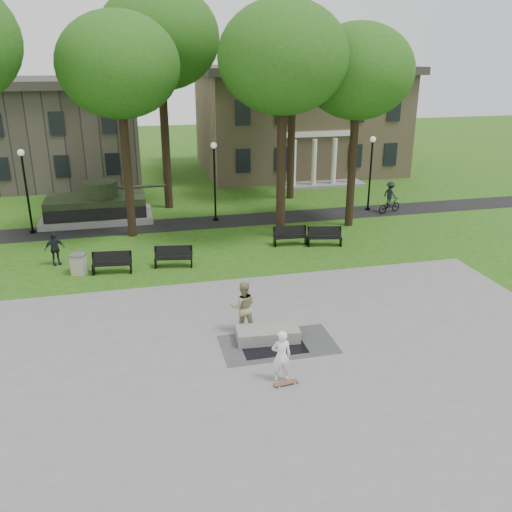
# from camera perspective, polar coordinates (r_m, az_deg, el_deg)

# --- Properties ---
(ground) EXTENTS (120.00, 120.00, 0.00)m
(ground) POSITION_cam_1_polar(r_m,az_deg,el_deg) (21.80, -0.18, -5.44)
(ground) COLOR #234C11
(ground) RESTS_ON ground
(plaza) EXTENTS (22.00, 16.00, 0.02)m
(plaza) POSITION_cam_1_polar(r_m,az_deg,el_deg) (17.59, 3.67, -12.36)
(plaza) COLOR gray
(plaza) RESTS_ON ground
(footpath) EXTENTS (44.00, 2.60, 0.01)m
(footpath) POSITION_cam_1_polar(r_m,az_deg,el_deg) (32.81, -5.03, 3.56)
(footpath) COLOR black
(footpath) RESTS_ON ground
(building_right) EXTENTS (17.00, 12.00, 8.60)m
(building_right) POSITION_cam_1_polar(r_m,az_deg,el_deg) (47.63, 4.45, 14.22)
(building_right) COLOR #9E8460
(building_right) RESTS_ON ground
(building_left) EXTENTS (15.00, 10.00, 7.20)m
(building_left) POSITION_cam_1_polar(r_m,az_deg,el_deg) (46.41, -21.91, 11.75)
(building_left) COLOR #4C443D
(building_left) RESTS_ON ground
(tree_1) EXTENTS (6.20, 6.20, 11.63)m
(tree_1) POSITION_cam_1_polar(r_m,az_deg,el_deg) (29.57, -14.27, 18.81)
(tree_1) COLOR black
(tree_1) RESTS_ON ground
(tree_2) EXTENTS (6.60, 6.60, 12.16)m
(tree_2) POSITION_cam_1_polar(r_m,az_deg,el_deg) (28.70, 2.86, 20.06)
(tree_2) COLOR black
(tree_2) RESTS_ON ground
(tree_3) EXTENTS (6.00, 6.00, 11.19)m
(tree_3) POSITION_cam_1_polar(r_m,az_deg,el_deg) (31.20, 10.69, 18.47)
(tree_3) COLOR black
(tree_3) RESTS_ON ground
(tree_4) EXTENTS (7.20, 7.20, 13.50)m
(tree_4) POSITION_cam_1_polar(r_m,az_deg,el_deg) (35.16, -10.14, 21.63)
(tree_4) COLOR black
(tree_4) RESTS_ON ground
(tree_5) EXTENTS (6.40, 6.40, 12.44)m
(tree_5) POSITION_cam_1_polar(r_m,az_deg,el_deg) (37.23, 3.94, 20.69)
(tree_5) COLOR black
(tree_5) RESTS_ON ground
(lamp_left) EXTENTS (0.36, 0.36, 4.73)m
(lamp_left) POSITION_cam_1_polar(r_m,az_deg,el_deg) (32.55, -23.08, 6.93)
(lamp_left) COLOR black
(lamp_left) RESTS_ON ground
(lamp_mid) EXTENTS (0.36, 0.36, 4.73)m
(lamp_mid) POSITION_cam_1_polar(r_m,az_deg,el_deg) (32.47, -4.39, 8.48)
(lamp_mid) COLOR black
(lamp_mid) RESTS_ON ground
(lamp_right) EXTENTS (0.36, 0.36, 4.73)m
(lamp_right) POSITION_cam_1_polar(r_m,az_deg,el_deg) (35.42, 11.99, 9.11)
(lamp_right) COLOR black
(lamp_right) RESTS_ON ground
(tank_monument) EXTENTS (7.45, 3.40, 2.40)m
(tank_monument) POSITION_cam_1_polar(r_m,az_deg,el_deg) (34.24, -16.38, 5.00)
(tank_monument) COLOR gray
(tank_monument) RESTS_ON ground
(puddle) EXTENTS (2.20, 1.20, 0.00)m
(puddle) POSITION_cam_1_polar(r_m,az_deg,el_deg) (18.96, 1.91, -9.64)
(puddle) COLOR black
(puddle) RESTS_ON plaza
(concrete_block) EXTENTS (2.27, 1.17, 0.45)m
(concrete_block) POSITION_cam_1_polar(r_m,az_deg,el_deg) (19.35, 1.23, -8.21)
(concrete_block) COLOR gray
(concrete_block) RESTS_ON plaza
(skateboard) EXTENTS (0.80, 0.29, 0.07)m
(skateboard) POSITION_cam_1_polar(r_m,az_deg,el_deg) (17.09, 3.18, -13.26)
(skateboard) COLOR brown
(skateboard) RESTS_ON plaza
(skateboarder) EXTENTS (0.65, 0.45, 1.70)m
(skateboarder) POSITION_cam_1_polar(r_m,az_deg,el_deg) (16.87, 2.68, -10.45)
(skateboarder) COLOR white
(skateboarder) RESTS_ON plaza
(friend_watching) EXTENTS (1.02, 0.84, 1.93)m
(friend_watching) POSITION_cam_1_polar(r_m,az_deg,el_deg) (19.60, -1.34, -5.37)
(friend_watching) COLOR #928D5E
(friend_watching) RESTS_ON plaza
(pedestrian_walker) EXTENTS (1.03, 0.75, 1.62)m
(pedestrian_walker) POSITION_cam_1_polar(r_m,az_deg,el_deg) (27.56, -20.44, 0.71)
(pedestrian_walker) COLOR black
(pedestrian_walker) RESTS_ON ground
(cyclist) EXTENTS (1.89, 1.20, 2.01)m
(cyclist) POSITION_cam_1_polar(r_m,az_deg,el_deg) (35.54, 13.90, 5.74)
(cyclist) COLOR black
(cyclist) RESTS_ON ground
(park_bench_0) EXTENTS (1.84, 0.72, 1.00)m
(park_bench_0) POSITION_cam_1_polar(r_m,az_deg,el_deg) (25.86, -14.94, -0.61)
(park_bench_0) COLOR black
(park_bench_0) RESTS_ON ground
(park_bench_1) EXTENTS (1.85, 0.81, 1.00)m
(park_bench_1) POSITION_cam_1_polar(r_m,az_deg,el_deg) (26.02, -8.71, -0.00)
(park_bench_1) COLOR black
(park_bench_1) RESTS_ON ground
(park_bench_2) EXTENTS (1.83, 0.64, 1.00)m
(park_bench_2) POSITION_cam_1_polar(r_m,az_deg,el_deg) (28.73, 3.61, 2.19)
(park_bench_2) COLOR black
(park_bench_2) RESTS_ON ground
(park_bench_3) EXTENTS (1.85, 0.88, 1.00)m
(park_bench_3) POSITION_cam_1_polar(r_m,az_deg,el_deg) (28.81, 7.20, 2.12)
(park_bench_3) COLOR black
(park_bench_3) RESTS_ON ground
(trash_bin) EXTENTS (0.82, 0.82, 0.96)m
(trash_bin) POSITION_cam_1_polar(r_m,az_deg,el_deg) (26.18, -18.15, -0.78)
(trash_bin) COLOR #AEA88F
(trash_bin) RESTS_ON ground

